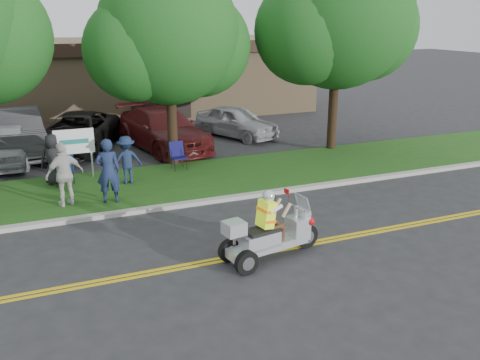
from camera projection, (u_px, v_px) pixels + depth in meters
name	position (u px, v px, depth m)	size (l,w,h in m)	color
ground	(234.00, 247.00, 11.92)	(120.00, 120.00, 0.00)	#28282B
centerline_near	(243.00, 257.00, 11.41)	(60.00, 0.10, 0.01)	gold
centerline_far	(241.00, 254.00, 11.55)	(60.00, 0.10, 0.01)	gold
curb	(195.00, 203.00, 14.59)	(60.00, 0.25, 0.12)	#A8A89E
grass_verge	(175.00, 182.00, 16.49)	(60.00, 4.00, 0.10)	#234A13
commercial_building	(143.00, 75.00, 28.75)	(18.00, 8.20, 4.00)	#9E7F5B
tree_mid	(170.00, 39.00, 17.13)	(5.88, 4.80, 7.05)	#332114
tree_right	(339.00, 21.00, 19.12)	(6.86, 5.60, 8.07)	#332114
business_sign	(74.00, 144.00, 16.31)	(1.25, 0.06, 1.75)	silver
trike_scooter	(269.00, 235.00, 11.19)	(2.50, 1.00, 1.63)	black
lawn_chair_a	(65.00, 168.00, 15.88)	(0.63, 0.64, 0.95)	black
lawn_chair_b	(178.00, 154.00, 17.61)	(0.53, 0.54, 0.95)	black
spectator_adult_left	(108.00, 171.00, 14.26)	(0.68, 0.44, 1.86)	#1A2549
spectator_adult_right	(65.00, 174.00, 14.03)	(1.06, 0.44, 1.81)	beige
spectator_chair_a	(127.00, 160.00, 15.97)	(0.99, 0.57, 1.53)	#182544
spectator_chair_b	(53.00, 159.00, 15.89)	(0.79, 0.51, 1.61)	black
parked_car_far_left	(6.00, 143.00, 18.57)	(1.77, 4.40, 1.50)	#A3A5AA
parked_car_left	(16.00, 133.00, 19.63)	(1.86, 5.34, 1.76)	#343437
parked_car_mid	(77.00, 133.00, 20.29)	(2.46, 5.33, 1.48)	black
parked_car_right	(163.00, 129.00, 20.63)	(2.25, 5.54, 1.61)	#481011
parked_car_far_right	(236.00, 121.00, 22.71)	(1.66, 4.12, 1.40)	#9FA3A6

